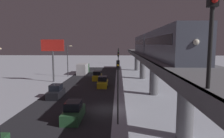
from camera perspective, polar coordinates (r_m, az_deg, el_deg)
name	(u,v)px	position (r m, az deg, el deg)	size (l,w,h in m)	color
ground_plane	(106,109)	(25.50, -1.61, -11.17)	(240.00, 240.00, 0.00)	silver
avenue_asphalt	(69,109)	(26.19, -12.05, -10.83)	(11.00, 90.47, 0.01)	#28282D
elevated_railway	(165,66)	(24.94, 14.60, 0.84)	(5.00, 90.47, 6.22)	slate
subway_train	(153,44)	(33.79, 11.47, 6.94)	(2.94, 36.87, 3.40)	#4C5160
rail_signal	(212,17)	(8.71, 26.23, 12.89)	(0.36, 0.41, 4.00)	black
sedan_yellow	(103,82)	(38.33, -2.61, -3.79)	(1.91, 4.44, 1.97)	gold
sedan_green	(73,112)	(22.38, -10.74, -11.77)	(1.80, 4.44, 1.97)	#2D6038
sedan_black_2	(56,92)	(31.75, -15.43, -6.28)	(1.80, 4.11, 1.97)	black
sedan_yellow_2	(97,76)	(45.77, -4.14, -2.02)	(1.80, 4.59, 1.97)	gold
box_truck	(83,69)	(55.38, -8.10, 0.07)	(2.40, 7.40, 2.80)	#2D6038
traffic_light_near	(118,83)	(19.87, 1.67, -3.90)	(0.32, 0.44, 6.40)	#2D2D2D
traffic_light_mid	(118,63)	(40.65, 1.76, 1.69)	(0.32, 0.44, 6.40)	#2D2D2D
traffic_light_far	(118,57)	(61.55, 1.79, 3.49)	(0.32, 0.44, 6.40)	#2D2D2D
traffic_light_distant	(118,53)	(82.49, 1.81, 4.37)	(0.32, 0.44, 6.40)	#2D2D2D
commercial_billboard	(53,50)	(44.37, -16.29, 5.26)	(4.80, 0.36, 8.90)	#4C4C51
street_lamp_far	(68,57)	(50.78, -12.11, 3.29)	(1.35, 0.44, 7.65)	#38383D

